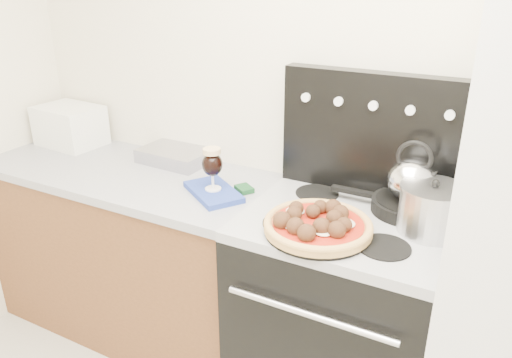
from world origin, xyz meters
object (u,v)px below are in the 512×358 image
Objects in this scene: beer_glass at (212,169)px; oven_mitt at (213,192)px; base_cabinet at (136,254)px; toaster_oven at (70,126)px; pizza at (318,223)px; tea_kettle at (412,176)px; stock_pot at (432,211)px; pizza_pan at (318,231)px; skillet at (408,206)px; stove_body at (339,321)px.

oven_mitt is at bearing 0.00° from beer_glass.
base_cabinet is 4.36× the size of toaster_oven.
toaster_oven is 0.87× the size of pizza.
oven_mitt is 1.52× the size of beer_glass.
pizza reaches higher than base_cabinet.
oven_mitt is 1.41× the size of tea_kettle.
stock_pot is at bearing 4.00° from beer_glass.
tea_kettle is 0.89× the size of stock_pot.
toaster_oven is 1.17× the size of oven_mitt.
oven_mitt is at bearing -176.00° from stock_pot.
toaster_oven is 1.81m from tea_kettle.
toaster_oven is 1.60m from pizza_pan.
base_cabinet is 0.78m from toaster_oven.
pizza is at bearing -14.51° from oven_mitt.
stock_pot is (0.10, -0.12, 0.06)m from skillet.
beer_glass is 0.79m from tea_kettle.
oven_mitt is at bearing -159.37° from tea_kettle.
stock_pot is (0.29, 0.04, 0.56)m from stove_body.
pizza_pan is 1.87× the size of tea_kettle.
skillet is at bearing 39.69° from stove_body.
stock_pot is at bearing 29.68° from pizza.
skillet is at bearing 13.18° from beer_glass.
base_cabinet is 3.78× the size of pizza.
stove_body is at bearing 2.31° from beer_glass.
pizza_pan is at bearing 180.00° from pizza.
stove_body is 2.64× the size of toaster_oven.
stove_body is 2.34× the size of pizza_pan.
stock_pot reaches higher than pizza.
skillet is at bearing 52.30° from pizza.
stock_pot is (0.87, 0.06, 0.09)m from oven_mitt.
stove_body is 4.39× the size of tea_kettle.
stove_body is 0.56m from skillet.
base_cabinet is at bearing 178.70° from stove_body.
tea_kettle is at bearing 52.30° from pizza_pan.
pizza is at bearing -7.98° from toaster_oven.
stock_pot is at bearing -42.30° from tea_kettle.
stove_body reaches higher than base_cabinet.
oven_mitt is 0.79m from skillet.
stove_body is at bearing -172.64° from stock_pot.
tea_kettle is (1.29, 0.13, 0.64)m from base_cabinet.
base_cabinet is 0.79m from beer_glass.
base_cabinet is 0.71m from oven_mitt.
stove_body is 0.75m from oven_mitt.
beer_glass is 0.49× the size of pizza.
beer_glass is (1.03, -0.19, 0.01)m from toaster_oven.
skillet reaches higher than pizza_pan.
tea_kettle is at bearing 13.18° from beer_glass.
beer_glass is 0.93× the size of tea_kettle.
oven_mitt is at bearing -177.69° from stove_body.
toaster_oven is 1.59m from pizza.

